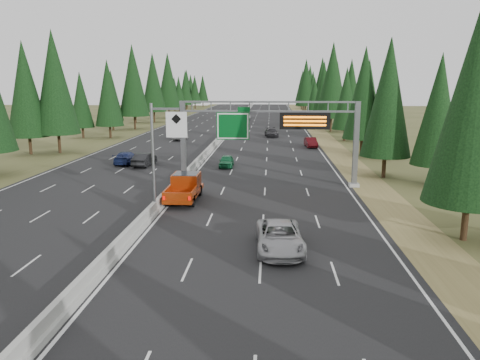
% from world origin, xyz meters
% --- Properties ---
extents(road, '(32.00, 260.00, 0.08)m').
position_xyz_m(road, '(0.00, 80.00, 0.04)').
color(road, black).
rests_on(road, ground).
extents(shoulder_right, '(3.60, 260.00, 0.06)m').
position_xyz_m(shoulder_right, '(17.80, 80.00, 0.03)').
color(shoulder_right, olive).
rests_on(shoulder_right, ground).
extents(shoulder_left, '(3.60, 260.00, 0.06)m').
position_xyz_m(shoulder_left, '(-17.80, 80.00, 0.03)').
color(shoulder_left, '#414721').
rests_on(shoulder_left, ground).
extents(median_barrier, '(0.70, 260.00, 0.85)m').
position_xyz_m(median_barrier, '(0.00, 80.00, 0.41)').
color(median_barrier, '#999A94').
rests_on(median_barrier, road).
extents(sign_gantry, '(16.75, 0.98, 7.80)m').
position_xyz_m(sign_gantry, '(8.92, 34.88, 5.27)').
color(sign_gantry, slate).
rests_on(sign_gantry, road).
extents(hov_sign_pole, '(2.80, 0.50, 8.00)m').
position_xyz_m(hov_sign_pole, '(0.58, 24.97, 4.72)').
color(hov_sign_pole, slate).
rests_on(hov_sign_pole, road).
extents(tree_row_right, '(11.30, 241.71, 17.55)m').
position_xyz_m(tree_row_right, '(22.02, 74.32, 8.58)').
color(tree_row_right, black).
rests_on(tree_row_right, ground).
extents(tree_row_left, '(11.69, 236.74, 18.99)m').
position_xyz_m(tree_row_left, '(-21.91, 61.38, 8.98)').
color(tree_row_left, black).
rests_on(tree_row_left, ground).
extents(silver_minivan, '(2.92, 5.79, 1.57)m').
position_xyz_m(silver_minivan, '(9.03, 17.65, 0.86)').
color(silver_minivan, '#A2A1A6').
rests_on(silver_minivan, road).
extents(red_pickup, '(2.27, 6.34, 2.07)m').
position_xyz_m(red_pickup, '(1.50, 29.31, 1.22)').
color(red_pickup, black).
rests_on(red_pickup, road).
extents(car_ahead_green, '(1.67, 3.95, 1.33)m').
position_xyz_m(car_ahead_green, '(3.44, 44.65, 0.75)').
color(car_ahead_green, '#166137').
rests_on(car_ahead_green, road).
extents(car_ahead_dkred, '(1.87, 4.47, 1.44)m').
position_xyz_m(car_ahead_dkred, '(14.50, 62.38, 0.80)').
color(car_ahead_dkred, '#560C12').
rests_on(car_ahead_dkred, road).
extents(car_ahead_dkgrey, '(2.67, 5.45, 1.53)m').
position_xyz_m(car_ahead_dkgrey, '(8.61, 76.03, 0.84)').
color(car_ahead_dkgrey, black).
rests_on(car_ahead_dkgrey, road).
extents(car_ahead_white, '(3.16, 5.90, 1.58)m').
position_xyz_m(car_ahead_white, '(1.50, 120.22, 0.87)').
color(car_ahead_white, silver).
rests_on(car_ahead_white, road).
extents(car_ahead_far, '(1.90, 4.43, 1.49)m').
position_xyz_m(car_ahead_far, '(1.50, 112.62, 0.82)').
color(car_ahead_far, black).
rests_on(car_ahead_far, road).
extents(car_onc_near, '(1.93, 4.70, 1.51)m').
position_xyz_m(car_onc_near, '(-6.06, 44.62, 0.84)').
color(car_onc_near, black).
rests_on(car_onc_near, road).
extents(car_onc_blue, '(2.19, 5.14, 1.48)m').
position_xyz_m(car_onc_blue, '(-8.58, 45.94, 0.82)').
color(car_onc_blue, navy).
rests_on(car_onc_blue, road).
extents(car_onc_white, '(2.28, 4.72, 1.55)m').
position_xyz_m(car_onc_white, '(-6.77, 70.13, 0.86)').
color(car_onc_white, '#BABABA').
rests_on(car_onc_white, road).
extents(car_onc_far, '(2.72, 5.03, 1.34)m').
position_xyz_m(car_onc_far, '(-12.40, 100.04, 0.75)').
color(car_onc_far, black).
rests_on(car_onc_far, road).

